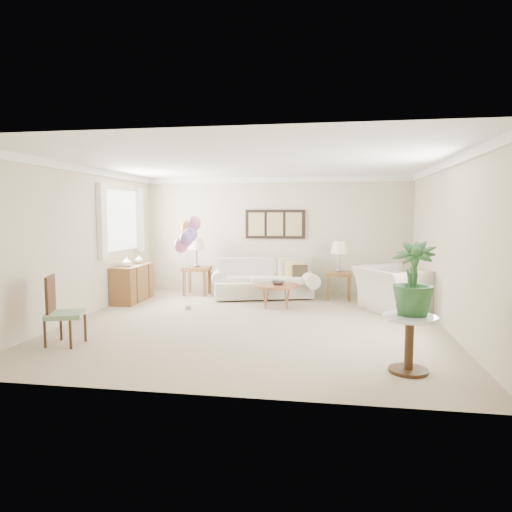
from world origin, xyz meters
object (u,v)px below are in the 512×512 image
(sofa, at_px, (263,282))
(balloon_cluster, at_px, (188,234))
(accent_chair, at_px, (60,309))
(armchair, at_px, (395,290))
(coffee_table, at_px, (277,286))

(sofa, height_order, balloon_cluster, balloon_cluster)
(balloon_cluster, bearing_deg, accent_chair, -113.44)
(sofa, height_order, armchair, sofa)
(sofa, height_order, coffee_table, sofa)
(armchair, distance_m, accent_chair, 5.60)
(accent_chair, distance_m, balloon_cluster, 2.81)
(coffee_table, bearing_deg, armchair, -2.59)
(sofa, bearing_deg, balloon_cluster, -128.59)
(accent_chair, bearing_deg, armchair, 30.76)
(sofa, bearing_deg, accent_chair, -119.75)
(coffee_table, bearing_deg, accent_chair, -131.64)
(accent_chair, bearing_deg, coffee_table, 48.36)
(coffee_table, distance_m, accent_chair, 3.97)
(sofa, distance_m, coffee_table, 1.03)
(armchair, height_order, balloon_cluster, balloon_cluster)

